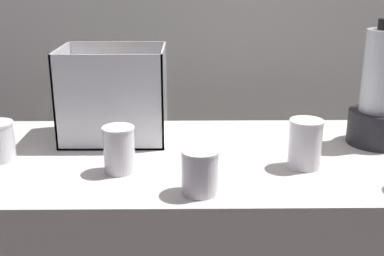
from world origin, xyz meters
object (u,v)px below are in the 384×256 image
Objects in this scene: blender_pitcher at (381,97)px; juice_cup_mango_middle at (200,174)px; juice_cup_beet_left at (119,152)px; juice_cup_orange_right at (305,145)px; carrot_display_bin at (116,110)px.

blender_pitcher reaches higher than juice_cup_mango_middle.
juice_cup_beet_left reaches higher than juice_cup_mango_middle.
blender_pitcher is at bearing 34.78° from juice_cup_orange_right.
blender_pitcher is 3.44× the size of juice_cup_mango_middle.
carrot_display_bin is 2.90× the size of juice_cup_mango_middle.
juice_cup_beet_left is (-0.74, -0.20, -0.09)m from blender_pitcher.
blender_pitcher is at bearing -4.72° from carrot_display_bin.
blender_pitcher is 3.04× the size of juice_cup_beet_left.
carrot_display_bin reaches higher than juice_cup_mango_middle.
juice_cup_mango_middle is 0.32m from juice_cup_orange_right.
carrot_display_bin is 2.40× the size of juice_cup_orange_right.
juice_cup_orange_right is (0.48, 0.03, 0.01)m from juice_cup_beet_left.
blender_pitcher reaches higher than juice_cup_orange_right.
juice_cup_orange_right reaches higher than juice_cup_mango_middle.
blender_pitcher reaches higher than juice_cup_beet_left.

